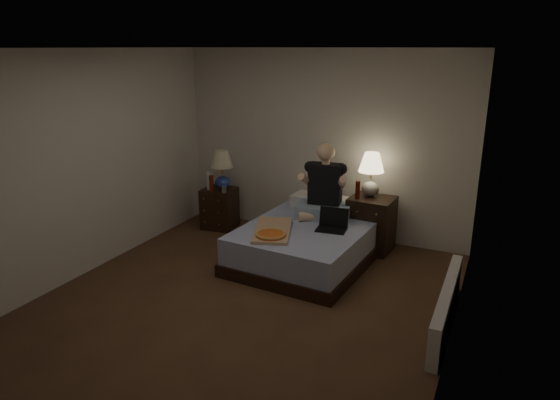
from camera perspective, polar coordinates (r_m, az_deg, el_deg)
The scene contains 19 objects.
floor at distance 5.23m, azimuth -4.24°, elevation -11.62°, with size 4.00×4.50×0.00m, color brown.
ceiling at distance 4.59m, azimuth -4.95°, elevation 16.93°, with size 4.00×4.50×0.00m, color white.
wall_back at distance 6.76m, azimuth 4.86°, elevation 6.32°, with size 4.00×2.50×0.00m, color silver.
wall_front at distance 3.12m, azimuth -25.42°, elevation -8.49°, with size 4.00×2.50×0.00m, color silver.
wall_left at distance 5.98m, azimuth -21.58°, elevation 3.74°, with size 4.50×2.50×0.00m, color silver.
wall_right at distance 4.19m, azimuth 20.04°, elevation -1.46°, with size 4.50×2.50×0.00m, color silver.
bed at distance 6.09m, azimuth 3.31°, elevation -4.88°, with size 1.38×1.84×0.46m, color #586BB1.
nightstand_left at distance 7.21m, azimuth -6.91°, elevation -0.93°, with size 0.45×0.40×0.58m, color black.
nightstand_right at distance 6.47m, azimuth 10.36°, elevation -2.70°, with size 0.53×0.48×0.69m, color black.
lamp_left at distance 7.03m, azimuth -6.62°, elevation 3.45°, with size 0.32×0.32×0.56m, color navy, non-canonical shape.
lamp_right at distance 6.36m, azimuth 10.35°, elevation 2.86°, with size 0.32×0.32×0.56m, color #9B9B93, non-canonical shape.
water_bottle at distance 7.06m, azimuth -8.12°, elevation 2.16°, with size 0.07×0.07×0.25m, color silver.
soda_can at distance 6.90m, azimuth -6.42°, elevation 1.23°, with size 0.07×0.07×0.10m, color #B3B3AE.
beer_bottle_left at distance 6.97m, azimuth -7.84°, elevation 1.89°, with size 0.06×0.06×0.23m, color #5C1A0D.
beer_bottle_right at distance 6.26m, azimuth 8.87°, elevation 1.16°, with size 0.06×0.06×0.23m, color #4F160B.
person at distance 6.18m, azimuth 5.10°, elevation 2.18°, with size 0.66×0.52×0.93m, color black, non-canonical shape.
laptop at distance 5.82m, azimuth 5.92°, elevation -2.36°, with size 0.34×0.28×0.24m, color black, non-canonical shape.
pizza_box at distance 5.57m, azimuth -1.07°, elevation -4.05°, with size 0.40×0.76×0.08m, color tan, non-canonical shape.
radiator at distance 4.99m, azimuth 18.46°, elevation -11.44°, with size 0.10×1.60×0.40m, color silver.
Camera 1 is at (2.27, -3.99, 2.51)m, focal length 32.00 mm.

